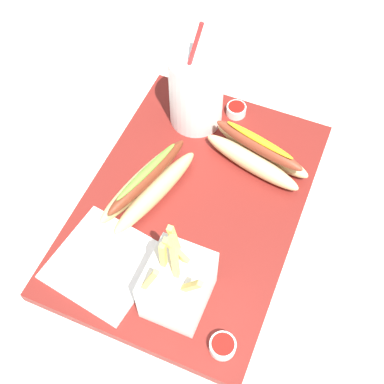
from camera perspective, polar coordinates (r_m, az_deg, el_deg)
ground_plane at (r=0.81m, az=0.00°, el=-2.29°), size 2.40×2.40×0.02m
food_tray at (r=0.80m, az=0.00°, el=-1.56°), size 0.46×0.32×0.02m
soda_cup at (r=0.84m, az=0.48°, el=11.21°), size 0.09×0.09×0.20m
fries_basket at (r=0.68m, az=-1.60°, el=-10.27°), size 0.09×0.08×0.15m
hot_dog_1 at (r=0.82m, az=7.22°, el=4.26°), size 0.10×0.18×0.06m
hot_dog_2 at (r=0.78m, az=-4.88°, el=0.88°), size 0.19×0.10×0.06m
ketchup_cup_1 at (r=0.89m, az=5.01°, el=9.06°), size 0.03×0.03×0.02m
ketchup_cup_2 at (r=0.69m, az=3.42°, el=-16.64°), size 0.03×0.03×0.02m
napkin_stack at (r=0.75m, az=-9.70°, el=-7.79°), size 0.15×0.16×0.01m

